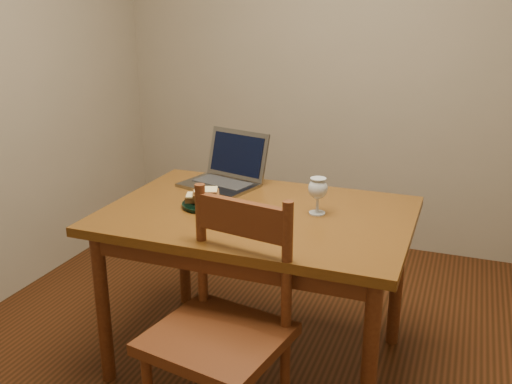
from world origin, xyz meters
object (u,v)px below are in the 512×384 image
(plate, at_px, (206,205))
(laptop, at_px, (228,170))
(milk_glass, at_px, (318,196))
(table, at_px, (258,230))
(chair, at_px, (221,320))

(plate, distance_m, laptop, 0.36)
(milk_glass, bearing_deg, plate, -169.41)
(milk_glass, relative_size, laptop, 0.39)
(table, relative_size, milk_glass, 8.12)
(milk_glass, height_order, laptop, laptop)
(laptop, bearing_deg, plate, -67.47)
(chair, bearing_deg, plate, 130.14)
(table, xyz_separation_m, milk_glass, (0.25, 0.06, 0.17))
(table, height_order, milk_glass, milk_glass)
(plate, xyz_separation_m, laptop, (-0.05, 0.35, 0.06))
(table, bearing_deg, milk_glass, 14.06)
(table, relative_size, chair, 2.50)
(chair, distance_m, milk_glass, 0.70)
(plate, relative_size, milk_glass, 1.31)
(table, xyz_separation_m, laptop, (-0.28, 0.32, 0.15))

